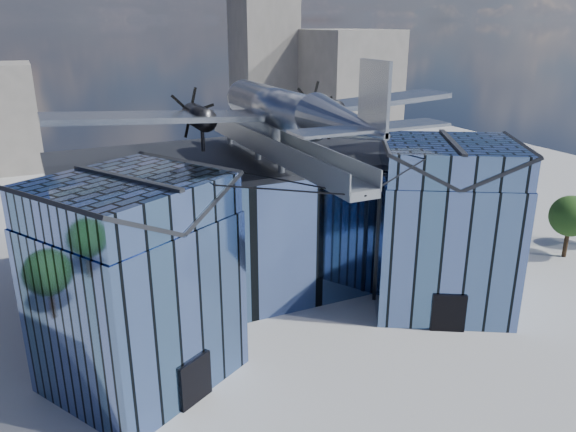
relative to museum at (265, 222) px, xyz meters
name	(u,v)px	position (x,y,z in m)	size (l,w,h in m)	color
ground_plane	(301,327)	(0.00, -5.82, -5.54)	(120.00, 120.00, 0.00)	gray
museum	(265,222)	(0.00, 0.00, 0.00)	(32.88, 24.50, 17.60)	#4B689A
bg_towers	(149,91)	(1.45, 44.67, 4.47)	(77.00, 24.50, 26.00)	slate
tree_plaza_e	(571,216)	(25.82, -4.92, -1.86)	(4.10, 4.10, 5.44)	black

